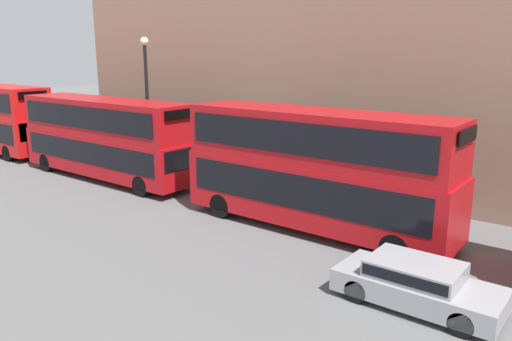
{
  "coord_description": "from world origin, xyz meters",
  "views": [
    {
      "loc": [
        -13.99,
        10.54,
        6.61
      ],
      "look_at": [
        0.48,
        21.77,
        2.24
      ],
      "focal_mm": 35.0,
      "sensor_mm": 36.0,
      "label": 1
    }
  ],
  "objects_px": {
    "bus_second_in_queue": "(315,166)",
    "bus_third_in_queue": "(105,135)",
    "car_hatchback": "(416,282)",
    "pedestrian": "(238,177)"
  },
  "relations": [
    {
      "from": "bus_second_in_queue",
      "to": "bus_third_in_queue",
      "type": "relative_size",
      "value": 0.93
    },
    {
      "from": "bus_second_in_queue",
      "to": "car_hatchback",
      "type": "height_order",
      "value": "bus_second_in_queue"
    },
    {
      "from": "bus_second_in_queue",
      "to": "pedestrian",
      "type": "bearing_deg",
      "value": 67.66
    },
    {
      "from": "pedestrian",
      "to": "bus_third_in_queue",
      "type": "bearing_deg",
      "value": 108.11
    },
    {
      "from": "bus_second_in_queue",
      "to": "bus_third_in_queue",
      "type": "bearing_deg",
      "value": 90.0
    },
    {
      "from": "bus_second_in_queue",
      "to": "pedestrian",
      "type": "distance_m",
      "value": 6.39
    },
    {
      "from": "car_hatchback",
      "to": "pedestrian",
      "type": "distance_m",
      "value": 12.32
    },
    {
      "from": "bus_third_in_queue",
      "to": "car_hatchback",
      "type": "relative_size",
      "value": 2.67
    },
    {
      "from": "car_hatchback",
      "to": "pedestrian",
      "type": "bearing_deg",
      "value": 62.28
    },
    {
      "from": "bus_second_in_queue",
      "to": "car_hatchback",
      "type": "relative_size",
      "value": 2.48
    }
  ]
}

